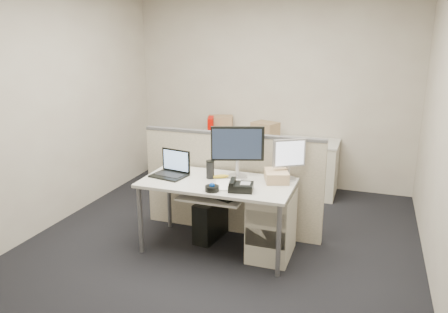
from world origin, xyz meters
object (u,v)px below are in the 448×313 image
at_px(monitor_main, 237,152).
at_px(laptop, 169,164).
at_px(desk, 217,188).
at_px(desk_phone, 241,187).

bearing_deg(monitor_main, laptop, 178.49).
relative_size(desk, monitor_main, 2.83).
bearing_deg(desk, laptop, -177.79).
height_order(laptop, desk_phone, laptop).
height_order(desk, laptop, laptop).
xyz_separation_m(laptop, desk_phone, (0.82, -0.16, -0.09)).
relative_size(laptop, desk_phone, 1.55).
bearing_deg(laptop, desk_phone, -0.18).
bearing_deg(desk_phone, monitor_main, 102.34).
height_order(monitor_main, desk_phone, monitor_main).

